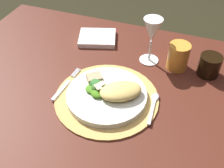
% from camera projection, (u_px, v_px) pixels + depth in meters
% --- Properties ---
extents(dining_table, '(1.17, 0.82, 0.70)m').
position_uv_depth(dining_table, '(102.00, 114.00, 1.02)').
color(dining_table, '#4C2015').
rests_on(dining_table, ground).
extents(placemat, '(0.33, 0.33, 0.01)m').
position_uv_depth(placemat, '(107.00, 98.00, 0.87)').
color(placemat, tan).
rests_on(placemat, dining_table).
extents(dinner_plate, '(0.26, 0.26, 0.02)m').
position_uv_depth(dinner_plate, '(107.00, 95.00, 0.86)').
color(dinner_plate, silver).
rests_on(dinner_plate, placemat).
extents(pasta_serving, '(0.16, 0.14, 0.03)m').
position_uv_depth(pasta_serving, '(121.00, 91.00, 0.83)').
color(pasta_serving, '#E1C366').
rests_on(pasta_serving, dinner_plate).
extents(salad_greens, '(0.08, 0.09, 0.03)m').
position_uv_depth(salad_greens, '(97.00, 87.00, 0.86)').
color(salad_greens, '#386C29').
rests_on(salad_greens, dinner_plate).
extents(bread_piece, '(0.06, 0.06, 0.02)m').
position_uv_depth(bread_piece, '(94.00, 78.00, 0.89)').
color(bread_piece, tan).
rests_on(bread_piece, dinner_plate).
extents(fork, '(0.03, 0.17, 0.00)m').
position_uv_depth(fork, '(65.00, 85.00, 0.90)').
color(fork, silver).
rests_on(fork, placemat).
extents(spoon, '(0.02, 0.14, 0.01)m').
position_uv_depth(spoon, '(154.00, 103.00, 0.84)').
color(spoon, silver).
rests_on(spoon, placemat).
extents(napkin, '(0.18, 0.16, 0.02)m').
position_uv_depth(napkin, '(97.00, 38.00, 1.11)').
color(napkin, white).
rests_on(napkin, dining_table).
extents(wine_glass, '(0.07, 0.07, 0.17)m').
position_uv_depth(wine_glass, '(152.00, 32.00, 0.93)').
color(wine_glass, silver).
rests_on(wine_glass, dining_table).
extents(amber_tumbler, '(0.07, 0.07, 0.10)m').
position_uv_depth(amber_tumbler, '(178.00, 56.00, 0.96)').
color(amber_tumbler, gold).
rests_on(amber_tumbler, dining_table).
extents(dark_tumbler, '(0.08, 0.08, 0.08)m').
position_uv_depth(dark_tumbler, '(209.00, 65.00, 0.94)').
color(dark_tumbler, black).
rests_on(dark_tumbler, dining_table).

